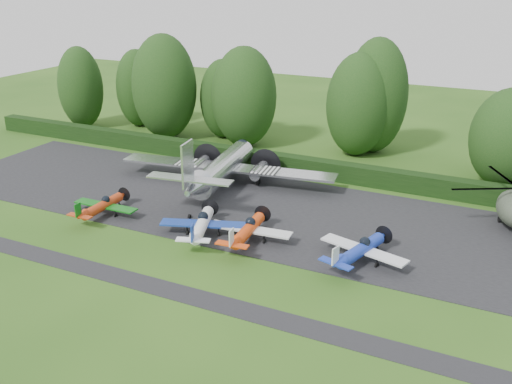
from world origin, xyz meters
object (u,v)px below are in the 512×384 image
at_px(transport_plane, 222,168).
at_px(light_plane_red, 102,206).
at_px(light_plane_white, 202,224).
at_px(light_plane_orange, 248,230).
at_px(light_plane_blue, 360,250).

bearing_deg(transport_plane, light_plane_red, -110.21).
xyz_separation_m(light_plane_white, light_plane_orange, (3.96, 0.77, -0.03)).
bearing_deg(light_plane_white, light_plane_blue, 24.68).
relative_size(light_plane_red, light_plane_blue, 0.90).
bearing_deg(light_plane_orange, transport_plane, 133.43).
bearing_deg(light_plane_red, light_plane_blue, 4.45).
distance_m(light_plane_red, light_plane_white, 10.52).
distance_m(transport_plane, light_plane_red, 13.07).
height_order(light_plane_orange, light_plane_blue, light_plane_blue).
relative_size(transport_plane, light_plane_blue, 3.09).
relative_size(light_plane_red, light_plane_white, 0.88).
distance_m(transport_plane, light_plane_white, 12.11).
distance_m(transport_plane, light_plane_orange, 13.40).
relative_size(light_plane_orange, light_plane_blue, 0.99).
height_order(light_plane_red, light_plane_orange, light_plane_orange).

